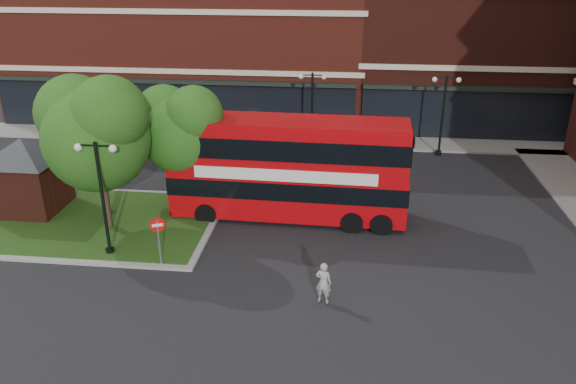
# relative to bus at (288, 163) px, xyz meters

# --- Properties ---
(ground) EXTENTS (120.00, 120.00, 0.00)m
(ground) POSITION_rel_bus_xyz_m (-1.57, -4.73, -2.76)
(ground) COLOR black
(ground) RESTS_ON ground
(pavement_far) EXTENTS (44.00, 3.00, 0.12)m
(pavement_far) POSITION_rel_bus_xyz_m (-1.57, 11.77, -2.70)
(pavement_far) COLOR slate
(pavement_far) RESTS_ON ground
(terrace_far_left) EXTENTS (26.00, 12.00, 14.00)m
(terrace_far_left) POSITION_rel_bus_xyz_m (-9.57, 19.27, 4.24)
(terrace_far_left) COLOR maroon
(terrace_far_left) RESTS_ON ground
(terrace_far_right) EXTENTS (18.00, 12.00, 16.00)m
(terrace_far_right) POSITION_rel_bus_xyz_m (12.43, 19.27, 5.24)
(terrace_far_right) COLOR #471911
(terrace_far_right) RESTS_ON ground
(traffic_island) EXTENTS (12.60, 7.60, 0.15)m
(traffic_island) POSITION_rel_bus_xyz_m (-9.57, -1.73, -2.69)
(traffic_island) COLOR gray
(traffic_island) RESTS_ON ground
(kiosk) EXTENTS (6.51, 6.51, 3.60)m
(kiosk) POSITION_rel_bus_xyz_m (-12.57, -0.73, -0.45)
(kiosk) COLOR #471911
(kiosk) RESTS_ON traffic_island
(tree_island_west) EXTENTS (5.40, 4.71, 7.21)m
(tree_island_west) POSITION_rel_bus_xyz_m (-8.17, -2.15, 2.03)
(tree_island_west) COLOR #2D2116
(tree_island_west) RESTS_ON ground
(tree_island_east) EXTENTS (4.46, 3.90, 6.29)m
(tree_island_east) POSITION_rel_bus_xyz_m (-5.15, 0.34, 1.48)
(tree_island_east) COLOR #2D2116
(tree_island_east) RESTS_ON ground
(lamp_island) EXTENTS (1.72, 0.36, 5.00)m
(lamp_island) POSITION_rel_bus_xyz_m (-7.07, -4.53, 0.06)
(lamp_island) COLOR black
(lamp_island) RESTS_ON ground
(lamp_far_left) EXTENTS (1.72, 0.36, 5.00)m
(lamp_far_left) POSITION_rel_bus_xyz_m (0.43, 9.77, 0.06)
(lamp_far_left) COLOR black
(lamp_far_left) RESTS_ON ground
(lamp_far_right) EXTENTS (1.72, 0.36, 5.00)m
(lamp_far_right) POSITION_rel_bus_xyz_m (8.43, 9.77, 0.06)
(lamp_far_right) COLOR black
(lamp_far_right) RESTS_ON ground
(bus) EXTENTS (11.10, 2.84, 4.21)m
(bus) POSITION_rel_bus_xyz_m (0.00, 0.00, 0.00)
(bus) COLOR #AC060B
(bus) RESTS_ON ground
(woman) EXTENTS (0.67, 0.52, 1.62)m
(woman) POSITION_rel_bus_xyz_m (2.03, -7.01, -1.95)
(woman) COLOR gray
(woman) RESTS_ON ground
(car_silver) EXTENTS (4.05, 1.71, 1.37)m
(car_silver) POSITION_rel_bus_xyz_m (-4.65, 11.27, -2.08)
(car_silver) COLOR #A2A4A9
(car_silver) RESTS_ON ground
(car_white) EXTENTS (4.21, 1.52, 1.38)m
(car_white) POSITION_rel_bus_xyz_m (1.80, 11.27, -2.07)
(car_white) COLOR silver
(car_white) RESTS_ON ground
(no_entry_sign) EXTENTS (0.58, 0.27, 2.19)m
(no_entry_sign) POSITION_rel_bus_xyz_m (-4.63, -5.23, -1.20)
(no_entry_sign) COLOR slate
(no_entry_sign) RESTS_ON ground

